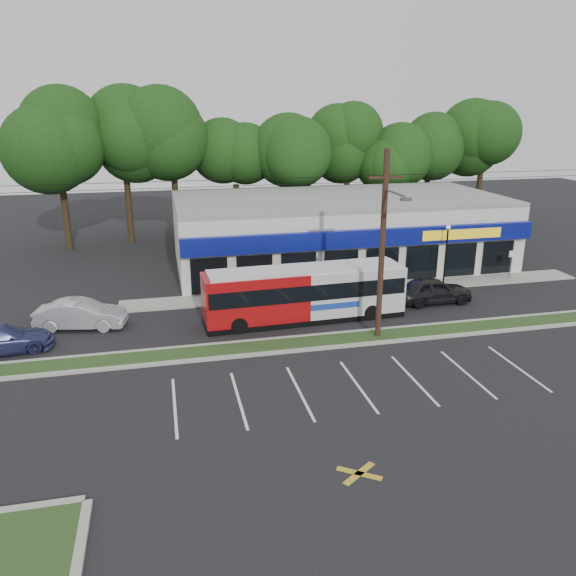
{
  "coord_description": "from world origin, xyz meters",
  "views": [
    {
      "loc": [
        -8.02,
        -25.31,
        12.01
      ],
      "look_at": [
        -1.06,
        5.0,
        1.84
      ],
      "focal_mm": 35.0,
      "sensor_mm": 36.0,
      "label": 1
    }
  ],
  "objects_px": {
    "utility_pole": "(380,241)",
    "car_silver": "(81,314)",
    "pedestrian_a": "(349,294)",
    "sign_post": "(511,260)",
    "car_blue": "(2,339)",
    "lamp_post": "(446,248)",
    "pedestrian_b": "(376,278)",
    "car_dark": "(433,290)",
    "metrobus": "(305,292)"
  },
  "relations": [
    {
      "from": "pedestrian_b",
      "to": "pedestrian_a",
      "type": "bearing_deg",
      "value": 49.65
    },
    {
      "from": "utility_pole",
      "to": "car_blue",
      "type": "height_order",
      "value": "utility_pole"
    },
    {
      "from": "utility_pole",
      "to": "pedestrian_a",
      "type": "distance_m",
      "value": 6.86
    },
    {
      "from": "car_dark",
      "to": "pedestrian_b",
      "type": "height_order",
      "value": "pedestrian_b"
    },
    {
      "from": "utility_pole",
      "to": "pedestrian_a",
      "type": "height_order",
      "value": "utility_pole"
    },
    {
      "from": "sign_post",
      "to": "car_blue",
      "type": "xyz_separation_m",
      "value": [
        -32.32,
        -5.07,
        -0.85
      ]
    },
    {
      "from": "car_dark",
      "to": "car_silver",
      "type": "bearing_deg",
      "value": 88.23
    },
    {
      "from": "car_silver",
      "to": "car_blue",
      "type": "xyz_separation_m",
      "value": [
        -3.54,
        -2.52,
        -0.1
      ]
    },
    {
      "from": "sign_post",
      "to": "pedestrian_a",
      "type": "height_order",
      "value": "sign_post"
    },
    {
      "from": "sign_post",
      "to": "pedestrian_b",
      "type": "height_order",
      "value": "sign_post"
    },
    {
      "from": "utility_pole",
      "to": "pedestrian_b",
      "type": "xyz_separation_m",
      "value": [
        2.95,
        7.57,
        -4.45
      ]
    },
    {
      "from": "pedestrian_a",
      "to": "lamp_post",
      "type": "bearing_deg",
      "value": 170.61
    },
    {
      "from": "utility_pole",
      "to": "sign_post",
      "type": "relative_size",
      "value": 22.47
    },
    {
      "from": "pedestrian_a",
      "to": "pedestrian_b",
      "type": "relative_size",
      "value": 0.84
    },
    {
      "from": "car_blue",
      "to": "pedestrian_b",
      "type": "height_order",
      "value": "pedestrian_b"
    },
    {
      "from": "car_dark",
      "to": "pedestrian_b",
      "type": "relative_size",
      "value": 2.53
    },
    {
      "from": "metrobus",
      "to": "car_blue",
      "type": "height_order",
      "value": "metrobus"
    },
    {
      "from": "lamp_post",
      "to": "car_dark",
      "type": "distance_m",
      "value": 4.53
    },
    {
      "from": "lamp_post",
      "to": "car_dark",
      "type": "xyz_separation_m",
      "value": [
        -2.5,
        -3.3,
        -1.84
      ]
    },
    {
      "from": "sign_post",
      "to": "lamp_post",
      "type": "bearing_deg",
      "value": 177.42
    },
    {
      "from": "lamp_post",
      "to": "car_blue",
      "type": "relative_size",
      "value": 0.87
    },
    {
      "from": "utility_pole",
      "to": "metrobus",
      "type": "bearing_deg",
      "value": 130.13
    },
    {
      "from": "car_silver",
      "to": "car_dark",
      "type": "bearing_deg",
      "value": -81.64
    },
    {
      "from": "car_silver",
      "to": "lamp_post",
      "type": "bearing_deg",
      "value": -73.58
    },
    {
      "from": "car_silver",
      "to": "pedestrian_a",
      "type": "height_order",
      "value": "car_silver"
    },
    {
      "from": "metrobus",
      "to": "car_silver",
      "type": "height_order",
      "value": "metrobus"
    },
    {
      "from": "pedestrian_a",
      "to": "sign_post",
      "type": "bearing_deg",
      "value": 162.45
    },
    {
      "from": "car_silver",
      "to": "pedestrian_a",
      "type": "xyz_separation_m",
      "value": [
        15.83,
        -0.02,
        -0.0
      ]
    },
    {
      "from": "sign_post",
      "to": "utility_pole",
      "type": "bearing_deg",
      "value": -149.85
    },
    {
      "from": "car_blue",
      "to": "car_silver",
      "type": "bearing_deg",
      "value": -62.33
    },
    {
      "from": "pedestrian_a",
      "to": "pedestrian_b",
      "type": "height_order",
      "value": "pedestrian_b"
    },
    {
      "from": "utility_pole",
      "to": "car_silver",
      "type": "bearing_deg",
      "value": 161.93
    },
    {
      "from": "sign_post",
      "to": "metrobus",
      "type": "distance_m",
      "value": 16.69
    },
    {
      "from": "car_dark",
      "to": "pedestrian_b",
      "type": "distance_m",
      "value": 4.05
    },
    {
      "from": "lamp_post",
      "to": "pedestrian_a",
      "type": "distance_m",
      "value": 8.63
    },
    {
      "from": "car_silver",
      "to": "pedestrian_b",
      "type": "distance_m",
      "value": 18.73
    },
    {
      "from": "car_dark",
      "to": "pedestrian_a",
      "type": "xyz_separation_m",
      "value": [
        -5.46,
        0.5,
        -0.02
      ]
    },
    {
      "from": "lamp_post",
      "to": "car_silver",
      "type": "xyz_separation_m",
      "value": [
        -23.79,
        -2.78,
        -1.86
      ]
    },
    {
      "from": "utility_pole",
      "to": "pedestrian_b",
      "type": "height_order",
      "value": "utility_pole"
    },
    {
      "from": "car_blue",
      "to": "pedestrian_b",
      "type": "distance_m",
      "value": 22.67
    },
    {
      "from": "utility_pole",
      "to": "car_blue",
      "type": "xyz_separation_m",
      "value": [
        -19.15,
        2.57,
        -4.7
      ]
    },
    {
      "from": "car_blue",
      "to": "utility_pole",
      "type": "bearing_deg",
      "value": -105.46
    },
    {
      "from": "utility_pole",
      "to": "car_silver",
      "type": "height_order",
      "value": "utility_pole"
    },
    {
      "from": "car_silver",
      "to": "pedestrian_b",
      "type": "height_order",
      "value": "pedestrian_b"
    },
    {
      "from": "car_dark",
      "to": "pedestrian_a",
      "type": "bearing_deg",
      "value": 84.4
    },
    {
      "from": "lamp_post",
      "to": "car_silver",
      "type": "relative_size",
      "value": 0.86
    },
    {
      "from": "sign_post",
      "to": "car_blue",
      "type": "bearing_deg",
      "value": -171.08
    },
    {
      "from": "car_blue",
      "to": "car_dark",
      "type": "bearing_deg",
      "value": -93.2
    },
    {
      "from": "pedestrian_b",
      "to": "car_silver",
      "type": "bearing_deg",
      "value": 14.82
    },
    {
      "from": "utility_pole",
      "to": "sign_post",
      "type": "distance_m",
      "value": 15.71
    }
  ]
}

